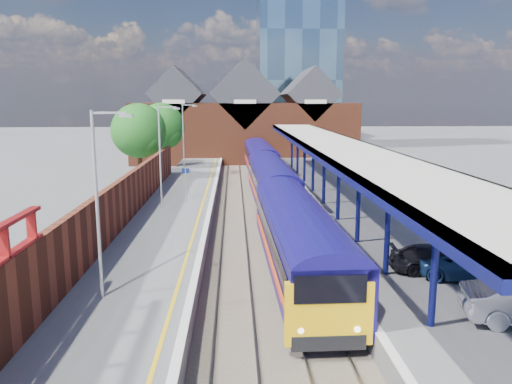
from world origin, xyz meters
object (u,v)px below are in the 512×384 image
lamp_post_c (162,150)px  platform_sign (186,179)px  train (265,166)px  lamp_post_d (185,135)px  parked_car_blue (472,266)px  parked_car_dark (437,259)px  lamp_post_b (100,193)px

lamp_post_c → platform_sign: bearing=55.7°
train → lamp_post_d: size_ratio=9.42×
lamp_post_d → parked_car_blue: 34.33m
parked_car_dark → parked_car_blue: (1.09, -0.95, 0.00)m
train → lamp_post_d: bearing=160.8°
train → parked_car_blue: bearing=-76.2°
parked_car_dark → parked_car_blue: parked_car_blue is taller
lamp_post_d → platform_sign: bearing=-84.4°
lamp_post_c → platform_sign: (1.36, 2.00, -2.30)m
lamp_post_c → parked_car_blue: bearing=-45.2°
platform_sign → parked_car_blue: size_ratio=0.59×
lamp_post_d → platform_sign: lamp_post_d is taller
lamp_post_d → parked_car_dark: size_ratio=1.74×
lamp_post_b → lamp_post_d: size_ratio=1.00×
parked_car_blue → lamp_post_c: bearing=63.6°
lamp_post_c → parked_car_blue: lamp_post_c is taller
platform_sign → lamp_post_b: bearing=-94.3°
platform_sign → parked_car_dark: (12.28, -15.86, -1.10)m
lamp_post_c → parked_car_dark: lamp_post_c is taller
lamp_post_d → parked_car_blue: lamp_post_d is taller
platform_sign → parked_car_dark: 20.09m
parked_car_blue → lamp_post_b: bearing=113.4°
lamp_post_b → platform_sign: (1.36, 18.00, -2.30)m
lamp_post_b → parked_car_dark: (13.65, 2.14, -3.41)m
train → lamp_post_d: 8.80m
lamp_post_b → parked_car_blue: size_ratio=1.66×
lamp_post_b → train: bearing=75.0°
lamp_post_c → lamp_post_d: size_ratio=1.00×
lamp_post_b → parked_car_dark: size_ratio=1.74×
lamp_post_b → lamp_post_d: 32.00m
lamp_post_b → parked_car_blue: lamp_post_b is taller
train → lamp_post_c: size_ratio=9.42×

